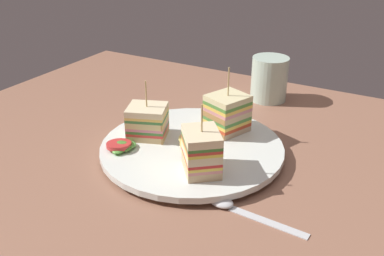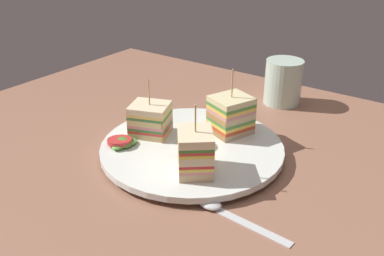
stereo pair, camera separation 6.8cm
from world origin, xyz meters
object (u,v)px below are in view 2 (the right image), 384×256
sandwich_wedge_1 (195,152)px  sandwich_wedge_2 (231,115)px  drinking_glass (283,85)px  spoon (222,210)px  sandwich_wedge_0 (151,119)px  plate (192,149)px  chip_pile (194,142)px

sandwich_wedge_1 → sandwich_wedge_2: 13.88cm
sandwich_wedge_2 → drinking_glass: bearing=-157.8°
sandwich_wedge_2 → drinking_glass: (0.12, -20.87, -1.09)cm
spoon → sandwich_wedge_2: bearing=-58.1°
sandwich_wedge_0 → drinking_glass: sandwich_wedge_0 is taller
plate → spoon: bearing=139.9°
sandwich_wedge_0 → sandwich_wedge_2: 13.43cm
sandwich_wedge_2 → sandwich_wedge_0: bearing=-29.5°
plate → sandwich_wedge_0: size_ratio=3.02×
chip_pile → drinking_glass: 28.86cm
spoon → drinking_glass: bearing=-72.3°
chip_pile → spoon: (-11.43, 9.76, -2.28)cm
drinking_glass → sandwich_wedge_1: bearing=94.2°
sandwich_wedge_1 → drinking_glass: size_ratio=1.14×
chip_pile → drinking_glass: drinking_glass is taller
spoon → plate: bearing=-36.4°
sandwich_wedge_0 → sandwich_wedge_1: size_ratio=0.94×
plate → drinking_glass: (-2.48, -28.38, 2.80)cm
sandwich_wedge_0 → chip_pile: bearing=-18.0°
sandwich_wedge_0 → drinking_glass: bearing=49.3°
plate → drinking_glass: 28.62cm
drinking_glass → sandwich_wedge_0: bearing=70.5°
sandwich_wedge_0 → sandwich_wedge_2: bearing=17.4°
sandwich_wedge_2 → chip_pile: 8.47cm
plate → sandwich_wedge_0: bearing=6.3°
sandwich_wedge_2 → spoon: 20.55cm
sandwich_wedge_2 → drinking_glass: size_ratio=1.23×
plate → sandwich_wedge_2: 8.84cm
sandwich_wedge_1 → drinking_glass: 34.65cm
sandwich_wedge_1 → plate: bearing=-0.0°
chip_pile → drinking_glass: size_ratio=0.65×
sandwich_wedge_0 → spoon: sandwich_wedge_0 is taller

